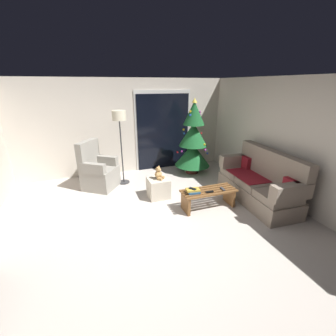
{
  "coord_description": "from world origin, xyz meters",
  "views": [
    {
      "loc": [
        -0.94,
        -3.09,
        2.35
      ],
      "look_at": [
        0.4,
        0.7,
        0.85
      ],
      "focal_mm": 24.18,
      "sensor_mm": 36.0,
      "label": 1
    }
  ],
  "objects_px": {
    "christmas_tree": "(193,141)",
    "floor_lamp": "(120,123)",
    "cell_phone": "(192,189)",
    "couch": "(260,183)",
    "book_stack": "(193,191)",
    "coffee_table": "(208,196)",
    "armchair": "(98,172)",
    "remote_black": "(210,192)",
    "ottoman": "(158,188)",
    "teddy_bear_honey": "(159,174)",
    "remote_graphite": "(223,189)"
  },
  "relations": [
    {
      "from": "christmas_tree",
      "to": "floor_lamp",
      "type": "xyz_separation_m",
      "value": [
        -1.92,
        -0.07,
        0.61
      ]
    },
    {
      "from": "cell_phone",
      "to": "christmas_tree",
      "type": "bearing_deg",
      "value": 30.53
    },
    {
      "from": "couch",
      "to": "book_stack",
      "type": "height_order",
      "value": "couch"
    },
    {
      "from": "couch",
      "to": "coffee_table",
      "type": "xyz_separation_m",
      "value": [
        -1.16,
        0.08,
        -0.14
      ]
    },
    {
      "from": "cell_phone",
      "to": "floor_lamp",
      "type": "relative_size",
      "value": 0.08
    },
    {
      "from": "couch",
      "to": "christmas_tree",
      "type": "bearing_deg",
      "value": 108.2
    },
    {
      "from": "cell_phone",
      "to": "armchair",
      "type": "relative_size",
      "value": 0.13
    },
    {
      "from": "remote_black",
      "to": "ottoman",
      "type": "bearing_deg",
      "value": -136.02
    },
    {
      "from": "couch",
      "to": "teddy_bear_honey",
      "type": "xyz_separation_m",
      "value": [
        -1.95,
        0.85,
        0.15
      ]
    },
    {
      "from": "teddy_bear_honey",
      "to": "book_stack",
      "type": "bearing_deg",
      "value": -59.74
    },
    {
      "from": "remote_graphite",
      "to": "remote_black",
      "type": "bearing_deg",
      "value": -171.42
    },
    {
      "from": "floor_lamp",
      "to": "coffee_table",
      "type": "bearing_deg",
      "value": -52.0
    },
    {
      "from": "book_stack",
      "to": "ottoman",
      "type": "height_order",
      "value": "book_stack"
    },
    {
      "from": "coffee_table",
      "to": "teddy_bear_honey",
      "type": "relative_size",
      "value": 3.86
    },
    {
      "from": "remote_graphite",
      "to": "cell_phone",
      "type": "height_order",
      "value": "cell_phone"
    },
    {
      "from": "armchair",
      "to": "floor_lamp",
      "type": "bearing_deg",
      "value": 7.08
    },
    {
      "from": "book_stack",
      "to": "armchair",
      "type": "height_order",
      "value": "armchair"
    },
    {
      "from": "coffee_table",
      "to": "armchair",
      "type": "height_order",
      "value": "armchair"
    },
    {
      "from": "armchair",
      "to": "christmas_tree",
      "type": "bearing_deg",
      "value": 3.33
    },
    {
      "from": "remote_graphite",
      "to": "christmas_tree",
      "type": "relative_size",
      "value": 0.08
    },
    {
      "from": "cell_phone",
      "to": "armchair",
      "type": "height_order",
      "value": "armchair"
    },
    {
      "from": "remote_graphite",
      "to": "floor_lamp",
      "type": "bearing_deg",
      "value": 135.93
    },
    {
      "from": "remote_graphite",
      "to": "teddy_bear_honey",
      "type": "relative_size",
      "value": 0.55
    },
    {
      "from": "cell_phone",
      "to": "ottoman",
      "type": "xyz_separation_m",
      "value": [
        -0.45,
        0.77,
        -0.26
      ]
    },
    {
      "from": "remote_black",
      "to": "floor_lamp",
      "type": "bearing_deg",
      "value": -141.35
    },
    {
      "from": "remote_graphite",
      "to": "ottoman",
      "type": "xyz_separation_m",
      "value": [
        -1.07,
        0.85,
        -0.19
      ]
    },
    {
      "from": "armchair",
      "to": "teddy_bear_honey",
      "type": "bearing_deg",
      "value": -38.29
    },
    {
      "from": "floor_lamp",
      "to": "book_stack",
      "type": "bearing_deg",
      "value": -59.45
    },
    {
      "from": "cell_phone",
      "to": "ottoman",
      "type": "bearing_deg",
      "value": 85.75
    },
    {
      "from": "coffee_table",
      "to": "armchair",
      "type": "bearing_deg",
      "value": 139.23
    },
    {
      "from": "remote_graphite",
      "to": "cell_phone",
      "type": "distance_m",
      "value": 0.63
    },
    {
      "from": "coffee_table",
      "to": "christmas_tree",
      "type": "xyz_separation_m",
      "value": [
        0.52,
        1.87,
        0.63
      ]
    },
    {
      "from": "armchair",
      "to": "remote_black",
      "type": "bearing_deg",
      "value": -42.81
    },
    {
      "from": "coffee_table",
      "to": "book_stack",
      "type": "height_order",
      "value": "book_stack"
    },
    {
      "from": "book_stack",
      "to": "cell_phone",
      "type": "bearing_deg",
      "value": 144.28
    },
    {
      "from": "teddy_bear_honey",
      "to": "floor_lamp",
      "type": "bearing_deg",
      "value": 120.77
    },
    {
      "from": "cell_phone",
      "to": "remote_graphite",
      "type": "bearing_deg",
      "value": -41.4
    },
    {
      "from": "remote_black",
      "to": "cell_phone",
      "type": "relative_size",
      "value": 1.08
    },
    {
      "from": "couch",
      "to": "book_stack",
      "type": "relative_size",
      "value": 7.22
    },
    {
      "from": "remote_black",
      "to": "ottoman",
      "type": "height_order",
      "value": "ottoman"
    },
    {
      "from": "armchair",
      "to": "floor_lamp",
      "type": "relative_size",
      "value": 0.63
    },
    {
      "from": "remote_black",
      "to": "book_stack",
      "type": "xyz_separation_m",
      "value": [
        -0.31,
        0.09,
        0.03
      ]
    },
    {
      "from": "armchair",
      "to": "floor_lamp",
      "type": "distance_m",
      "value": 1.26
    },
    {
      "from": "remote_black",
      "to": "teddy_bear_honey",
      "type": "relative_size",
      "value": 0.55
    },
    {
      "from": "coffee_table",
      "to": "remote_black",
      "type": "height_order",
      "value": "remote_black"
    },
    {
      "from": "book_stack",
      "to": "floor_lamp",
      "type": "relative_size",
      "value": 0.15
    },
    {
      "from": "cell_phone",
      "to": "book_stack",
      "type": "bearing_deg",
      "value": -70.01
    },
    {
      "from": "floor_lamp",
      "to": "ottoman",
      "type": "height_order",
      "value": "floor_lamp"
    },
    {
      "from": "christmas_tree",
      "to": "cell_phone",
      "type": "bearing_deg",
      "value": -115.17
    },
    {
      "from": "remote_black",
      "to": "remote_graphite",
      "type": "height_order",
      "value": "same"
    }
  ]
}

